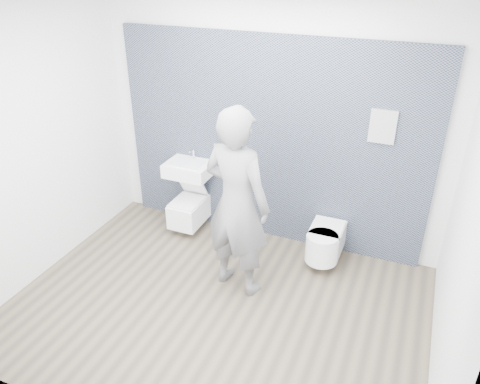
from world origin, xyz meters
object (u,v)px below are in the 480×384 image
at_px(toilet_rounded, 325,242).
at_px(visitor, 237,203).
at_px(washbasin, 189,169).
at_px(toilet_square, 189,210).

height_order(toilet_rounded, visitor, visitor).
relative_size(washbasin, toilet_square, 0.83).
bearing_deg(toilet_rounded, washbasin, 176.47).
bearing_deg(toilet_rounded, visitor, -135.82).
bearing_deg(toilet_square, visitor, -38.56).
bearing_deg(toilet_square, washbasin, 90.00).
distance_m(toilet_rounded, visitor, 1.26).
xyz_separation_m(washbasin, toilet_rounded, (1.73, -0.11, -0.54)).
xyz_separation_m(washbasin, visitor, (0.98, -0.83, 0.17)).
xyz_separation_m(toilet_square, toilet_rounded, (1.73, -0.06, -0.00)).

